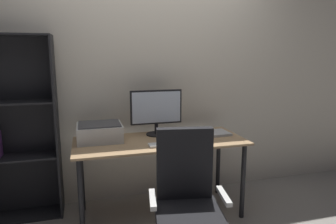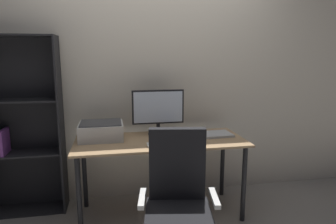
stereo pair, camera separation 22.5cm
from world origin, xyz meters
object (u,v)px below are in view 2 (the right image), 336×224
object	(u,v)px
bookshelf	(19,129)
keyboard	(164,144)
coffee_mug	(177,134)
office_chair	(178,211)
laptop	(215,134)
desk	(160,149)
mouse	(189,142)
monitor	(158,109)
printer	(101,131)

from	to	relation	value
bookshelf	keyboard	bearing A→B (deg)	-21.11
coffee_mug	office_chair	xyz separation A→B (m)	(-0.16, -0.76, -0.33)
laptop	bookshelf	bearing A→B (deg)	169.15
keyboard	bookshelf	bearing A→B (deg)	159.58
desk	office_chair	world-z (taller)	office_chair
keyboard	laptop	world-z (taller)	laptop
keyboard	coffee_mug	bearing A→B (deg)	46.25
bookshelf	mouse	bearing A→B (deg)	-18.40
desk	coffee_mug	xyz separation A→B (m)	(0.15, -0.04, 0.14)
mouse	laptop	distance (m)	0.40
coffee_mug	keyboard	bearing A→B (deg)	-134.43
monitor	mouse	bearing A→B (deg)	-59.67
mouse	laptop	world-z (taller)	mouse
office_chair	keyboard	bearing A→B (deg)	98.48
keyboard	mouse	bearing A→B (deg)	-0.30
coffee_mug	laptop	xyz separation A→B (m)	(0.40, 0.09, -0.04)
printer	bookshelf	distance (m)	0.80
desk	bookshelf	xyz separation A→B (m)	(-1.31, 0.33, 0.17)
desk	mouse	size ratio (longest dim) A/B	16.30
monitor	coffee_mug	distance (m)	0.33
printer	keyboard	bearing A→B (deg)	-29.73
monitor	coffee_mug	size ratio (longest dim) A/B	4.70
keyboard	mouse	distance (m)	0.22
monitor	laptop	xyz separation A→B (m)	(0.54, -0.14, -0.24)
keyboard	printer	bearing A→B (deg)	150.96
monitor	printer	bearing A→B (deg)	-173.96
laptop	mouse	bearing A→B (deg)	-146.05
mouse	coffee_mug	world-z (taller)	coffee_mug
mouse	office_chair	xyz separation A→B (m)	(-0.24, -0.61, -0.30)
desk	printer	distance (m)	0.58
printer	laptop	bearing A→B (deg)	-4.09
keyboard	coffee_mug	size ratio (longest dim) A/B	2.69
desk	monitor	distance (m)	0.39
laptop	office_chair	xyz separation A→B (m)	(-0.56, -0.85, -0.29)
desk	printer	bearing A→B (deg)	166.45
mouse	laptop	bearing A→B (deg)	47.14
monitor	keyboard	size ratio (longest dim) A/B	1.74
laptop	desk	bearing A→B (deg)	-176.97
bookshelf	monitor	bearing A→B (deg)	-6.05
monitor	bookshelf	bearing A→B (deg)	173.95
coffee_mug	printer	distance (m)	0.70
laptop	office_chair	world-z (taller)	office_chair
coffee_mug	desk	bearing A→B (deg)	166.10
mouse	keyboard	bearing A→B (deg)	-170.21
coffee_mug	printer	world-z (taller)	printer
monitor	desk	bearing A→B (deg)	-92.69
desk	mouse	bearing A→B (deg)	-39.10
monitor	bookshelf	distance (m)	1.34
keyboard	printer	distance (m)	0.63
monitor	printer	world-z (taller)	monitor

